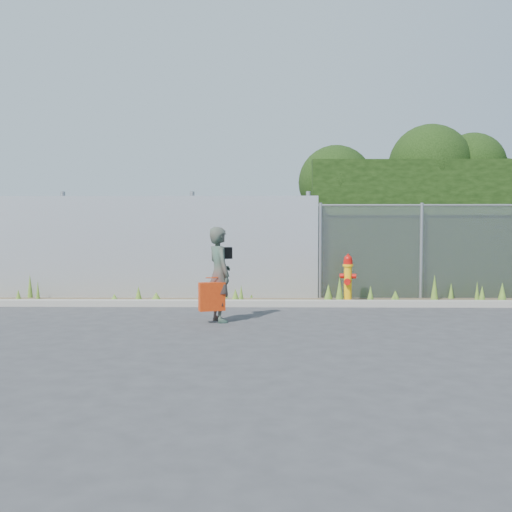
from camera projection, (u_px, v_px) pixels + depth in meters
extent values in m
plane|color=#333336|center=(273.00, 322.00, 9.23)|extent=(80.00, 80.00, 0.00)
cube|color=gray|center=(272.00, 303.00, 11.02)|extent=(16.00, 0.22, 0.12)
cube|color=#493C29|center=(271.00, 302.00, 11.63)|extent=(16.00, 1.20, 0.01)
cone|color=#467021|center=(156.00, 297.00, 11.77)|extent=(0.22, 0.22, 0.18)
cone|color=#467021|center=(38.00, 291.00, 12.03)|extent=(0.08, 0.08, 0.39)
cone|color=#467021|center=(114.00, 300.00, 11.23)|extent=(0.24, 0.24, 0.21)
cone|color=#467021|center=(502.00, 294.00, 11.23)|extent=(0.20, 0.20, 0.43)
cone|color=#467021|center=(225.00, 293.00, 12.21)|extent=(0.13, 0.13, 0.23)
cone|color=#467021|center=(370.00, 295.00, 11.26)|extent=(0.17, 0.17, 0.37)
cone|color=#467021|center=(328.00, 293.00, 11.74)|extent=(0.19, 0.19, 0.36)
cone|color=#467021|center=(395.00, 296.00, 11.73)|extent=(0.20, 0.20, 0.22)
cone|color=#467021|center=(139.00, 294.00, 11.76)|extent=(0.15, 0.15, 0.30)
cone|color=#467021|center=(30.00, 286.00, 12.25)|extent=(0.12, 0.12, 0.52)
cone|color=#467021|center=(477.00, 291.00, 11.80)|extent=(0.10, 0.10, 0.41)
cone|color=#467021|center=(340.00, 290.00, 11.47)|extent=(0.17, 0.17, 0.53)
cone|color=#467021|center=(241.00, 295.00, 11.39)|extent=(0.12, 0.12, 0.37)
cone|color=#467021|center=(124.00, 294.00, 12.27)|extent=(0.09, 0.09, 0.19)
cone|color=#467021|center=(394.00, 300.00, 11.21)|extent=(0.11, 0.11, 0.22)
cone|color=#467021|center=(451.00, 291.00, 12.08)|extent=(0.12, 0.12, 0.35)
cone|color=#467021|center=(18.00, 296.00, 11.72)|extent=(0.13, 0.13, 0.24)
cone|color=#467021|center=(235.00, 295.00, 11.95)|extent=(0.15, 0.15, 0.23)
cone|color=#467021|center=(434.00, 288.00, 11.80)|extent=(0.16, 0.16, 0.54)
cone|color=#467021|center=(215.00, 298.00, 11.42)|extent=(0.10, 0.10, 0.24)
cone|color=#467021|center=(251.00, 286.00, 12.23)|extent=(0.12, 0.12, 0.53)
cone|color=#467021|center=(482.00, 295.00, 11.38)|extent=(0.15, 0.15, 0.36)
cube|color=silver|center=(120.00, 247.00, 12.21)|extent=(8.50, 0.08, 2.20)
cylinder|color=gray|center=(64.00, 245.00, 12.35)|extent=(0.10, 0.10, 2.30)
cylinder|color=gray|center=(192.00, 245.00, 12.31)|extent=(0.10, 0.10, 2.30)
cylinder|color=gray|center=(308.00, 245.00, 12.27)|extent=(0.10, 0.10, 2.30)
cube|color=gray|center=(471.00, 252.00, 12.11)|extent=(6.50, 0.03, 2.00)
cylinder|color=gray|center=(472.00, 205.00, 12.06)|extent=(6.50, 0.04, 0.04)
cylinder|color=gray|center=(320.00, 251.00, 12.16)|extent=(0.07, 0.07, 2.05)
cylinder|color=gray|center=(421.00, 251.00, 12.13)|extent=(0.07, 0.07, 2.05)
cube|color=black|center=(469.00, 229.00, 13.08)|extent=(7.30, 1.60, 3.00)
sphere|color=black|center=(336.00, 183.00, 13.11)|extent=(1.71, 1.71, 1.71)
sphere|color=black|center=(365.00, 194.00, 13.26)|extent=(1.32, 1.32, 1.32)
sphere|color=black|center=(405.00, 192.00, 12.89)|extent=(1.15, 1.15, 1.15)
sphere|color=black|center=(430.00, 165.00, 13.14)|extent=(1.88, 1.88, 1.88)
sphere|color=black|center=(472.00, 166.00, 13.23)|extent=(1.53, 1.53, 1.53)
sphere|color=black|center=(501.00, 192.00, 13.28)|extent=(1.56, 1.56, 1.56)
cylinder|color=#F8B30D|center=(348.00, 301.00, 11.57)|extent=(0.25, 0.25, 0.05)
cylinder|color=#F8B30D|center=(348.00, 284.00, 11.55)|extent=(0.16, 0.16, 0.75)
cylinder|color=#F8B30D|center=(348.00, 265.00, 11.53)|extent=(0.21, 0.21, 0.04)
cylinder|color=#B20F0A|center=(348.00, 262.00, 11.53)|extent=(0.18, 0.18, 0.09)
sphere|color=#B20F0A|center=(348.00, 259.00, 11.52)|extent=(0.17, 0.17, 0.17)
cylinder|color=#B20F0A|center=(348.00, 255.00, 11.52)|extent=(0.04, 0.04, 0.04)
cylinder|color=#B20F0A|center=(342.00, 276.00, 11.54)|extent=(0.09, 0.10, 0.10)
cylinder|color=#B20F0A|center=(354.00, 276.00, 11.54)|extent=(0.09, 0.10, 0.10)
cylinder|color=#B20F0A|center=(349.00, 282.00, 11.43)|extent=(0.13, 0.11, 0.13)
imported|color=#106B54|center=(219.00, 274.00, 9.25)|extent=(0.57, 0.67, 1.54)
cube|color=#A02509|center=(212.00, 297.00, 9.08)|extent=(0.41, 0.15, 0.45)
cylinder|color=#A02509|center=(212.00, 278.00, 9.06)|extent=(0.19, 0.02, 0.02)
cube|color=black|center=(224.00, 253.00, 9.34)|extent=(0.25, 0.11, 0.19)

